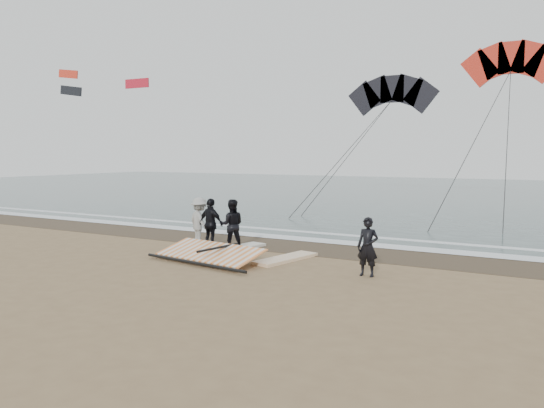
{
  "coord_description": "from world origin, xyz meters",
  "views": [
    {
      "loc": [
        7.52,
        -11.86,
        3.22
      ],
      "look_at": [
        -0.77,
        3.0,
        1.6
      ],
      "focal_mm": 35.0,
      "sensor_mm": 36.0,
      "label": 1
    }
  ],
  "objects_px": {
    "man_main": "(368,247)",
    "sail_rig": "(211,254)",
    "board_cream": "(237,248)",
    "board_white": "(286,259)"
  },
  "relations": [
    {
      "from": "man_main",
      "to": "sail_rig",
      "type": "bearing_deg",
      "value": -174.68
    },
    {
      "from": "board_white",
      "to": "board_cream",
      "type": "relative_size",
      "value": 1.03
    },
    {
      "from": "man_main",
      "to": "board_cream",
      "type": "distance_m",
      "value": 5.4
    },
    {
      "from": "man_main",
      "to": "sail_rig",
      "type": "height_order",
      "value": "man_main"
    },
    {
      "from": "board_cream",
      "to": "sail_rig",
      "type": "distance_m",
      "value": 1.96
    },
    {
      "from": "board_cream",
      "to": "man_main",
      "type": "bearing_deg",
      "value": -6.27
    },
    {
      "from": "man_main",
      "to": "board_cream",
      "type": "height_order",
      "value": "man_main"
    },
    {
      "from": "sail_rig",
      "to": "man_main",
      "type": "bearing_deg",
      "value": 4.26
    },
    {
      "from": "man_main",
      "to": "board_white",
      "type": "height_order",
      "value": "man_main"
    },
    {
      "from": "man_main",
      "to": "sail_rig",
      "type": "distance_m",
      "value": 4.84
    }
  ]
}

